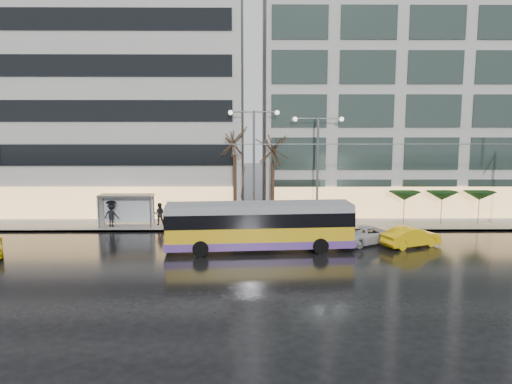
{
  "coord_description": "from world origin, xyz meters",
  "views": [
    {
      "loc": [
        1.79,
        -28.09,
        8.43
      ],
      "look_at": [
        2.11,
        5.0,
        3.64
      ],
      "focal_mm": 35.0,
      "sensor_mm": 36.0,
      "label": 1
    }
  ],
  "objects": [
    {
      "name": "street_lamp_near",
      "position": [
        2.0,
        10.8,
        5.99
      ],
      "size": [
        3.96,
        0.36,
        9.03
      ],
      "color": "#595B60",
      "rests_on": "sidewalk"
    },
    {
      "name": "catenary",
      "position": [
        1.0,
        7.94,
        4.25
      ],
      "size": [
        42.24,
        5.12,
        7.0
      ],
      "color": "#595B60",
      "rests_on": "ground"
    },
    {
      "name": "trolleybus",
      "position": [
        2.31,
        3.62,
        1.52
      ],
      "size": [
        12.24,
        4.98,
        5.61
      ],
      "color": "gold",
      "rests_on": "ground"
    },
    {
      "name": "parasol_a",
      "position": [
        14.0,
        11.0,
        2.45
      ],
      "size": [
        2.5,
        2.5,
        2.65
      ],
      "color": "#595B60",
      "rests_on": "sidewalk"
    },
    {
      "name": "tree_b",
      "position": [
        3.5,
        11.2,
        6.4
      ],
      "size": [
        3.2,
        3.2,
        7.7
      ],
      "color": "black",
      "rests_on": "sidewalk"
    },
    {
      "name": "street_lamp_far",
      "position": [
        7.0,
        10.8,
        5.71
      ],
      "size": [
        3.96,
        0.36,
        8.53
      ],
      "color": "#595B60",
      "rests_on": "sidewalk"
    },
    {
      "name": "bus_shelter",
      "position": [
        -8.38,
        10.69,
        1.96
      ],
      "size": [
        4.2,
        1.6,
        2.51
      ],
      "color": "#595B60",
      "rests_on": "sidewalk"
    },
    {
      "name": "sidewalk",
      "position": [
        2.0,
        14.0,
        0.07
      ],
      "size": [
        80.0,
        10.0,
        0.15
      ],
      "primitive_type": "cube",
      "color": "gray",
      "rests_on": "ground"
    },
    {
      "name": "sedan_silver",
      "position": [
        9.91,
        5.44,
        0.64
      ],
      "size": [
        5.08,
        4.03,
        1.28
      ],
      "primitive_type": "imported",
      "rotation": [
        0.0,
        0.0,
        2.05
      ],
      "color": "silver",
      "rests_on": "ground"
    },
    {
      "name": "building_right",
      "position": [
        19.0,
        19.0,
        12.65
      ],
      "size": [
        32.0,
        14.0,
        25.0
      ],
      "primitive_type": "cube",
      "color": "#ABA8A3",
      "rests_on": "sidewalk"
    },
    {
      "name": "pedestrian_c",
      "position": [
        -9.14,
        10.3,
        1.28
      ],
      "size": [
        1.31,
        0.96,
        2.11
      ],
      "color": "black",
      "rests_on": "sidewalk"
    },
    {
      "name": "parasol_b",
      "position": [
        17.0,
        11.0,
        2.45
      ],
      "size": [
        2.5,
        2.5,
        2.65
      ],
      "color": "#595B60",
      "rests_on": "sidewalk"
    },
    {
      "name": "kerb",
      "position": [
        2.0,
        9.05,
        0.07
      ],
      "size": [
        80.0,
        0.1,
        0.15
      ],
      "primitive_type": "cube",
      "color": "slate",
      "rests_on": "ground"
    },
    {
      "name": "ground",
      "position": [
        0.0,
        0.0,
        0.0
      ],
      "size": [
        140.0,
        140.0,
        0.0
      ],
      "primitive_type": "plane",
      "color": "black",
      "rests_on": "ground"
    },
    {
      "name": "pedestrian_b",
      "position": [
        -5.53,
        11.0,
        1.03
      ],
      "size": [
        0.89,
        0.71,
        1.77
      ],
      "color": "black",
      "rests_on": "sidewalk"
    },
    {
      "name": "parasol_c",
      "position": [
        20.0,
        11.0,
        2.45
      ],
      "size": [
        2.5,
        2.5,
        2.65
      ],
      "color": "#595B60",
      "rests_on": "sidewalk"
    },
    {
      "name": "taxi_b",
      "position": [
        12.51,
        4.43,
        0.68
      ],
      "size": [
        4.35,
        2.95,
        1.36
      ],
      "primitive_type": "imported",
      "rotation": [
        0.0,
        0.0,
        1.98
      ],
      "color": "yellow",
      "rests_on": "ground"
    },
    {
      "name": "tree_a",
      "position": [
        0.5,
        11.0,
        7.09
      ],
      "size": [
        3.2,
        3.2,
        8.4
      ],
      "color": "black",
      "rests_on": "sidewalk"
    },
    {
      "name": "building_left",
      "position": [
        -16.0,
        19.0,
        11.15
      ],
      "size": [
        34.0,
        14.0,
        22.0
      ],
      "primitive_type": "cube",
      "color": "#ABA8A3",
      "rests_on": "sidewalk"
    },
    {
      "name": "pedestrian_a",
      "position": [
        -4.49,
        9.88,
        1.57
      ],
      "size": [
        1.22,
        1.23,
        2.19
      ],
      "color": "black",
      "rests_on": "sidewalk"
    }
  ]
}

